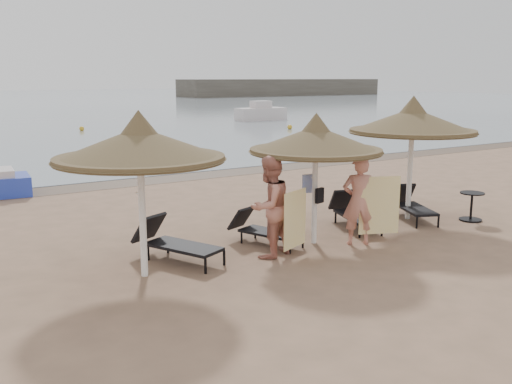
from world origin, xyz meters
TOP-DOWN VIEW (x-y plane):
  - ground at (0.00, 0.00)m, footprint 160.00×160.00m
  - wet_sand_strip at (0.00, 9.40)m, footprint 200.00×1.60m
  - palapa_left at (-3.21, 0.63)m, footprint 2.90×2.90m
  - palapa_center at (0.53, 0.65)m, footprint 2.73×2.73m
  - palapa_right at (3.75, 1.09)m, footprint 3.00×3.00m
  - lounger_far_left at (-2.42, 1.17)m, footprint 1.30×1.92m
  - lounger_near_left at (-0.43, 1.19)m, footprint 1.07×1.67m
  - lounger_near_right at (2.11, 1.24)m, footprint 1.06×1.84m
  - lounger_far_right at (3.84, 1.07)m, footprint 1.22×1.83m
  - side_table at (4.90, 0.14)m, footprint 0.57×0.57m
  - person_left at (-0.76, 0.40)m, footprint 1.21×0.97m
  - person_right at (1.23, 0.10)m, footprint 1.16×1.03m
  - towel_left at (-0.41, 0.05)m, footprint 0.74×0.32m
  - towel_right at (1.58, -0.15)m, footprint 0.80×0.35m
  - bag_patterned at (0.53, 0.83)m, footprint 0.31×0.15m
  - bag_dark at (0.53, 0.49)m, footprint 0.23×0.13m
  - buoy_mid at (3.38, 28.41)m, footprint 0.31×0.31m
  - buoy_right at (15.32, 22.28)m, footprint 0.32×0.32m

SIDE VIEW (x-z plane):
  - ground at x=0.00m, z-range 0.00..0.00m
  - wet_sand_strip at x=0.00m, z-range 0.00..0.01m
  - buoy_mid at x=3.38m, z-range 0.00..0.31m
  - buoy_right at x=15.32m, z-range 0.00..0.32m
  - lounger_near_left at x=-0.43m, z-range -0.04..0.68m
  - side_table at x=4.90m, z-range -0.02..0.67m
  - lounger_far_right at x=3.84m, z-range -0.04..0.74m
  - lounger_near_right at x=2.11m, z-range -0.04..0.74m
  - lounger_far_left at x=-2.42m, z-range -0.04..0.78m
  - towel_left at x=-0.41m, z-range 0.21..1.32m
  - towel_right at x=1.58m, z-range 0.23..1.43m
  - bag_dark at x=0.53m, z-range 0.88..1.19m
  - person_right at x=1.23m, z-range 0.00..2.12m
  - person_left at x=-0.76m, z-range 0.00..2.28m
  - bag_patterned at x=0.53m, z-range 1.05..1.42m
  - palapa_center at x=0.53m, z-range 0.80..3.50m
  - palapa_left at x=-3.21m, z-range 0.85..3.72m
  - palapa_right at x=3.75m, z-range 0.88..3.86m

